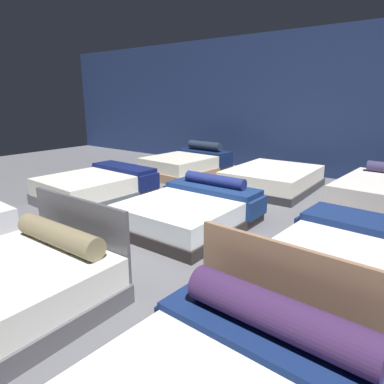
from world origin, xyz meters
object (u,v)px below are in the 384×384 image
Objects in this scene: bed_4 at (191,211)px; bed_6 at (187,164)px; bed_5 at (354,256)px; bed_7 at (272,179)px; bed_3 at (97,187)px.

bed_6 is at bearing 128.78° from bed_4.
bed_4 is at bearing -178.20° from bed_5.
bed_7 is at bearing 88.97° from bed_4.
bed_3 is at bearing -177.97° from bed_5.
bed_6 is at bearing 92.36° from bed_3.
bed_3 is 3.65m from bed_7.
bed_7 is (0.03, 2.82, -0.02)m from bed_4.
bed_6 is 2.34m from bed_7.
bed_5 is at bearing -52.70° from bed_7.
bed_5 is (2.35, -0.04, -0.03)m from bed_4.
bed_6 is (-0.01, 2.81, 0.01)m from bed_3.
bed_7 is (-2.32, 2.86, 0.01)m from bed_5.
bed_4 is 0.91× the size of bed_7.
bed_6 reaches higher than bed_5.
bed_4 is at bearing -92.36° from bed_7.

